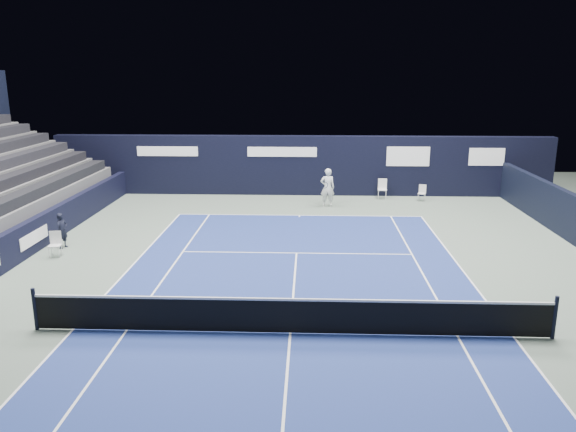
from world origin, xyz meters
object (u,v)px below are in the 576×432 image
at_px(folding_chair_back_a, 382,187).
at_px(tennis_net, 290,315).
at_px(line_judge_chair, 55,242).
at_px(tennis_player, 327,187).
at_px(folding_chair_back_b, 422,192).

bearing_deg(folding_chair_back_a, tennis_net, -98.97).
bearing_deg(line_judge_chair, tennis_net, -43.29).
bearing_deg(tennis_net, tennis_player, 84.58).
height_order(line_judge_chair, tennis_player, tennis_player).
bearing_deg(line_judge_chair, folding_chair_back_a, 28.90).
bearing_deg(tennis_net, folding_chair_back_b, 68.04).
height_order(folding_chair_back_b, tennis_net, tennis_net).
xyz_separation_m(folding_chair_back_b, line_judge_chair, (-14.59, -9.45, 0.05)).
bearing_deg(tennis_net, folding_chair_back_a, 75.04).
relative_size(folding_chair_back_a, tennis_net, 0.08).
bearing_deg(tennis_player, line_judge_chair, -140.59).
bearing_deg(tennis_player, folding_chair_back_a, 33.10).
bearing_deg(folding_chair_back_b, tennis_player, -143.78).
height_order(folding_chair_back_b, tennis_player, tennis_player).
xyz_separation_m(folding_chair_back_a, line_judge_chair, (-12.65, -9.90, -0.07)).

